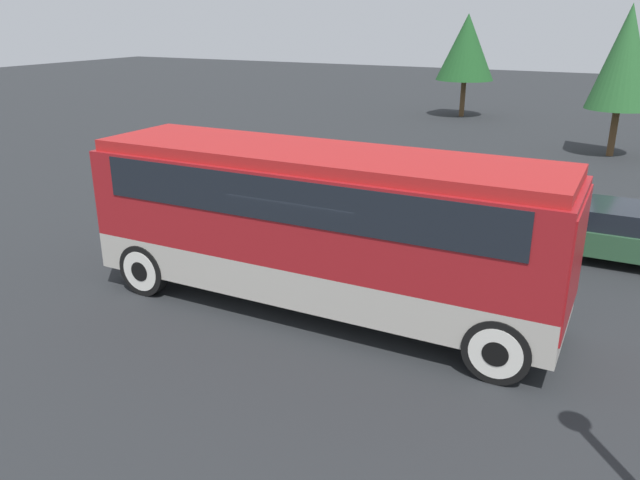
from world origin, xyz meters
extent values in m
plane|color=#26282B|center=(0.00, 0.00, 0.00)|extent=(120.00, 120.00, 0.00)
cube|color=#B7B2A8|center=(0.00, 0.00, 0.84)|extent=(9.16, 2.41, 0.75)
cube|color=maroon|center=(0.00, 0.00, 2.08)|extent=(9.16, 2.41, 1.74)
cube|color=black|center=(0.00, 0.00, 2.51)|extent=(8.06, 2.45, 0.78)
cube|color=#B21E1E|center=(0.00, 0.00, 3.06)|extent=(8.98, 2.22, 0.22)
cube|color=maroon|center=(4.43, 0.00, 1.83)|extent=(0.36, 2.32, 1.99)
cylinder|color=black|center=(3.70, -1.10, 0.55)|extent=(1.10, 0.28, 1.10)
cylinder|color=silver|center=(3.70, -1.10, 0.55)|extent=(0.86, 0.30, 0.86)
cylinder|color=black|center=(3.70, -1.10, 0.55)|extent=(0.42, 0.32, 0.42)
cylinder|color=black|center=(3.70, 1.10, 0.55)|extent=(1.10, 0.28, 1.10)
cylinder|color=silver|center=(3.70, 1.10, 0.55)|extent=(0.86, 0.30, 0.86)
cylinder|color=black|center=(3.70, 1.10, 0.55)|extent=(0.42, 0.32, 0.42)
cylinder|color=black|center=(-3.54, -1.10, 0.55)|extent=(1.10, 0.28, 1.10)
cylinder|color=silver|center=(-3.54, -1.10, 0.55)|extent=(0.86, 0.30, 0.86)
cylinder|color=black|center=(-3.54, -1.10, 0.55)|extent=(0.42, 0.32, 0.42)
cylinder|color=black|center=(-3.54, 1.10, 0.55)|extent=(1.10, 0.28, 1.10)
cylinder|color=silver|center=(-3.54, 1.10, 0.55)|extent=(0.86, 0.30, 0.86)
cylinder|color=black|center=(-3.54, 1.10, 0.55)|extent=(0.42, 0.32, 0.42)
cube|color=black|center=(1.11, 7.56, 0.56)|extent=(4.10, 1.82, 0.59)
cube|color=black|center=(0.95, 7.56, 1.13)|extent=(2.13, 1.64, 0.55)
cylinder|color=black|center=(2.66, 6.74, 0.36)|extent=(0.71, 0.22, 0.71)
cylinder|color=black|center=(2.66, 6.74, 0.36)|extent=(0.27, 0.26, 0.27)
cylinder|color=black|center=(2.66, 8.38, 0.36)|extent=(0.71, 0.22, 0.71)
cylinder|color=black|center=(2.66, 8.38, 0.36)|extent=(0.27, 0.26, 0.27)
cylinder|color=black|center=(-0.44, 6.74, 0.36)|extent=(0.71, 0.22, 0.71)
cylinder|color=black|center=(-0.44, 6.74, 0.36)|extent=(0.27, 0.26, 0.27)
cylinder|color=black|center=(-0.44, 8.38, 0.36)|extent=(0.71, 0.22, 0.71)
cylinder|color=black|center=(-0.44, 8.38, 0.36)|extent=(0.27, 0.26, 0.27)
cube|color=#2D5638|center=(4.89, 5.57, 0.56)|extent=(4.25, 1.86, 0.58)
cube|color=black|center=(4.72, 5.57, 1.08)|extent=(2.21, 1.67, 0.47)
cylinder|color=black|center=(3.27, 4.73, 0.36)|extent=(0.72, 0.22, 0.72)
cylinder|color=black|center=(3.27, 4.73, 0.36)|extent=(0.27, 0.26, 0.27)
cylinder|color=black|center=(3.27, 6.41, 0.36)|extent=(0.72, 0.22, 0.72)
cylinder|color=black|center=(3.27, 6.41, 0.36)|extent=(0.27, 0.26, 0.27)
cylinder|color=brown|center=(-4.19, 26.02, 1.03)|extent=(0.28, 0.28, 2.05)
cone|color=#1E5123|center=(-4.19, 26.02, 3.84)|extent=(3.21, 3.21, 3.57)
cylinder|color=brown|center=(4.18, 18.24, 0.96)|extent=(0.28, 0.28, 1.92)
cone|color=#28602D|center=(4.18, 18.24, 3.95)|extent=(2.57, 2.57, 4.06)
camera|label=1|loc=(5.17, -10.05, 5.51)|focal=35.00mm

